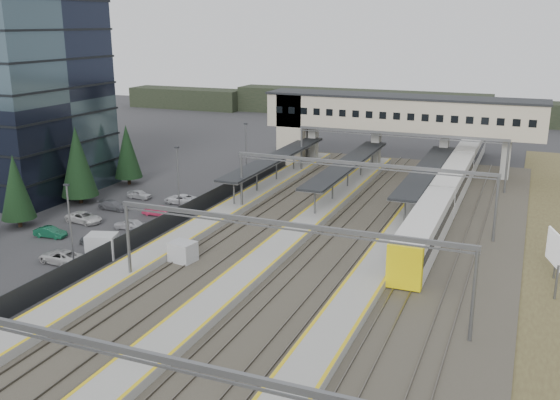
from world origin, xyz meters
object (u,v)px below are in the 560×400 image
at_px(relay_cabin_far, 183,253).
at_px(billboard, 558,254).
at_px(relay_cabin_near, 102,246).
at_px(train, 453,183).
at_px(footbridge, 382,117).

height_order(relay_cabin_far, billboard, billboard).
xyz_separation_m(relay_cabin_near, relay_cabin_far, (7.85, 1.53, -0.10)).
distance_m(relay_cabin_near, train, 43.41).
distance_m(relay_cabin_near, relay_cabin_far, 7.99).
bearing_deg(footbridge, relay_cabin_far, -99.95).
distance_m(relay_cabin_near, footbridge, 49.10).
distance_m(train, billboard, 27.58).
bearing_deg(train, relay_cabin_near, -130.09).
relative_size(relay_cabin_far, train, 0.04).
xyz_separation_m(train, billboard, (11.57, -25.02, 0.96)).
xyz_separation_m(relay_cabin_far, billboard, (31.67, 6.64, 2.06)).
height_order(relay_cabin_near, footbridge, footbridge).
bearing_deg(billboard, train, 114.81).
height_order(relay_cabin_near, train, train).
distance_m(relay_cabin_far, billboard, 32.42).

